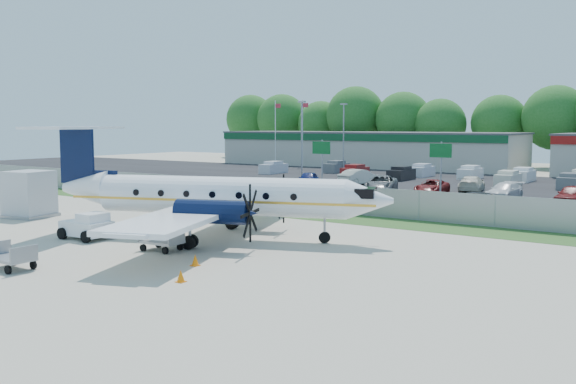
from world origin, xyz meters
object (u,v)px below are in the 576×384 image
Objects in this scene: baggage_cart_far at (11,258)px; service_container at (29,196)px; aircraft at (214,196)px; baggage_cart_near at (162,241)px; pushback_tug at (88,226)px.

service_container reaches higher than baggage_cart_far.
aircraft reaches higher than service_container.
aircraft is at bearing 78.51° from baggage_cart_far.
service_container is at bearing 168.14° from baggage_cart_near.
baggage_cart_near is 0.98× the size of baggage_cart_far.
pushback_tug reaches higher than baggage_cart_far.
pushback_tug is 5.82m from baggage_cart_near.
service_container is (-10.38, 3.30, 0.77)m from pushback_tug.
baggage_cart_far is (3.38, -6.80, -0.18)m from pushback_tug.
baggage_cart_far is at bearing -63.62° from pushback_tug.
aircraft is at bearing 3.19° from service_container.
service_container is (-16.20, 3.40, 0.98)m from baggage_cart_near.
pushback_tug is 10.92m from service_container.
aircraft is at bearing 92.73° from baggage_cart_near.
aircraft is 7.21m from pushback_tug.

